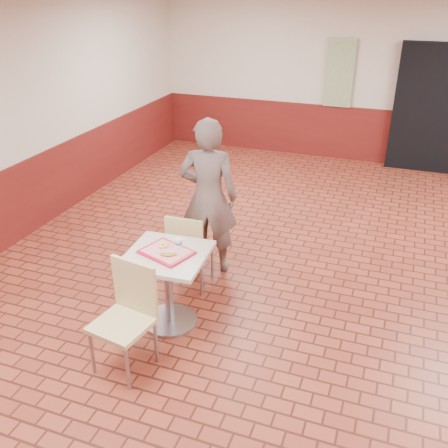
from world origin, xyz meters
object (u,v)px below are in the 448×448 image
(serving_tray, at_px, (166,252))
(long_john_donut, at_px, (168,253))
(chair_main_back, at_px, (189,248))
(main_table, at_px, (168,277))
(chair_main_front, at_px, (127,312))
(paper_cup, at_px, (179,243))
(ring_donut, at_px, (163,245))
(customer, at_px, (209,197))

(serving_tray, xyz_separation_m, long_john_donut, (0.05, -0.07, 0.04))
(chair_main_back, xyz_separation_m, serving_tray, (0.07, -0.65, 0.30))
(main_table, height_order, serving_tray, serving_tray)
(chair_main_back, distance_m, serving_tray, 0.72)
(long_john_donut, bearing_deg, main_table, 124.27)
(chair_main_front, bearing_deg, chair_main_back, 99.40)
(chair_main_back, height_order, paper_cup, paper_cup)
(chair_main_back, bearing_deg, long_john_donut, 96.72)
(main_table, xyz_separation_m, paper_cup, (0.08, 0.10, 0.34))
(ring_donut, distance_m, long_john_donut, 0.18)
(customer, distance_m, serving_tray, 1.15)
(main_table, distance_m, long_john_donut, 0.32)
(customer, xyz_separation_m, ring_donut, (-0.04, -1.08, -0.07))
(ring_donut, xyz_separation_m, paper_cup, (0.15, 0.03, 0.03))
(serving_tray, bearing_deg, chair_main_back, 95.93)
(main_table, distance_m, customer, 1.21)
(main_table, height_order, long_john_donut, long_john_donut)
(chair_main_back, distance_m, long_john_donut, 0.81)
(chair_main_front, height_order, customer, customer)
(chair_main_front, xyz_separation_m, serving_tray, (0.07, 0.65, 0.26))
(long_john_donut, bearing_deg, ring_donut, 129.12)
(chair_main_back, relative_size, serving_tray, 2.01)
(serving_tray, height_order, ring_donut, ring_donut)
(serving_tray, distance_m, long_john_donut, 0.09)
(main_table, distance_m, serving_tray, 0.28)
(chair_main_front, relative_size, paper_cup, 10.86)
(serving_tray, bearing_deg, chair_main_front, -96.41)
(chair_main_front, bearing_deg, ring_donut, 99.01)
(main_table, distance_m, chair_main_front, 0.66)
(chair_main_back, relative_size, long_john_donut, 5.86)
(ring_donut, bearing_deg, long_john_donut, -50.88)
(chair_main_back, relative_size, customer, 0.50)
(customer, height_order, serving_tray, customer)
(paper_cup, bearing_deg, chair_main_back, 105.29)
(main_table, xyz_separation_m, long_john_donut, (0.05, -0.07, 0.31))
(paper_cup, bearing_deg, main_table, -128.87)
(chair_main_front, distance_m, paper_cup, 0.83)
(chair_main_back, height_order, serving_tray, chair_main_back)
(customer, bearing_deg, paper_cup, 84.38)
(customer, relative_size, long_john_donut, 11.77)
(serving_tray, height_order, paper_cup, paper_cup)
(chair_main_back, xyz_separation_m, customer, (0.04, 0.50, 0.41))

